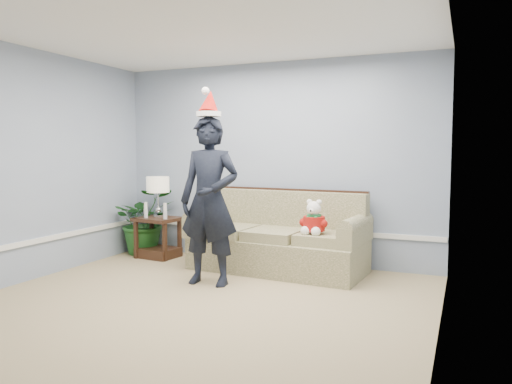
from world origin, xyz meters
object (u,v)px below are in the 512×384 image
object	(u,v)px
sofa	(279,242)
man	(209,201)
side_table	(158,242)
table_lamp	(158,186)
houseplant	(145,221)
teddy_bear	(314,221)

from	to	relation	value
sofa	man	distance (m)	1.22
side_table	table_lamp	world-z (taller)	table_lamp
table_lamp	man	size ratio (longest dim) A/B	0.30
houseplant	man	size ratio (longest dim) A/B	0.51
table_lamp	man	world-z (taller)	man
man	teddy_bear	world-z (taller)	man
table_lamp	man	xyz separation A→B (m)	(1.39, -1.04, -0.06)
man	teddy_bear	size ratio (longest dim) A/B	4.55
sofa	table_lamp	xyz separation A→B (m)	(-1.87, 0.09, 0.65)
sofa	teddy_bear	bearing A→B (deg)	-21.05
teddy_bear	sofa	bearing A→B (deg)	159.29
sofa	houseplant	xyz separation A→B (m)	(-2.17, 0.17, 0.12)
side_table	teddy_bear	xyz separation A→B (m)	(2.38, -0.28, 0.46)
side_table	houseplant	xyz separation A→B (m)	(-0.32, 0.14, 0.26)
sofa	man	bearing A→B (deg)	-112.67
man	side_table	bearing A→B (deg)	140.59
table_lamp	houseplant	bearing A→B (deg)	164.05
man	houseplant	bearing A→B (deg)	142.63
sofa	houseplant	world-z (taller)	sofa
side_table	man	distance (m)	1.83
man	sofa	bearing A→B (deg)	59.30
houseplant	man	bearing A→B (deg)	-33.73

